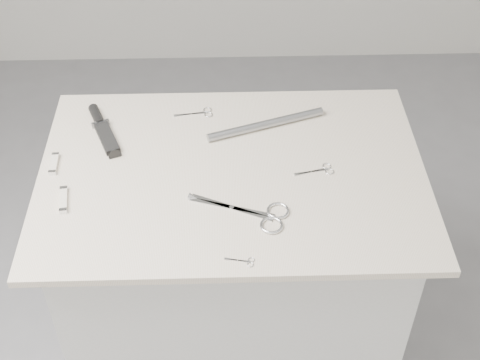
{
  "coord_description": "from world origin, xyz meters",
  "views": [
    {
      "loc": [
        -0.02,
        -1.28,
        2.07
      ],
      "look_at": [
        0.02,
        -0.03,
        0.92
      ],
      "focal_mm": 50.0,
      "sensor_mm": 36.0,
      "label": 1
    }
  ],
  "objects_px": {
    "embroidery_scissors_a": "(320,170)",
    "tiny_scissors": "(244,261)",
    "embroidery_scissors_b": "(200,113)",
    "sheathed_knife": "(102,128)",
    "plinth": "(233,285)",
    "pocket_knife_b": "(63,200)",
    "metal_rail": "(266,124)",
    "pocket_knife_a": "(54,164)",
    "large_shears": "(259,214)"
  },
  "relations": [
    {
      "from": "embroidery_scissors_b",
      "to": "embroidery_scissors_a",
      "type": "bearing_deg",
      "value": -47.17
    },
    {
      "from": "embroidery_scissors_a",
      "to": "pocket_knife_b",
      "type": "xyz_separation_m",
      "value": [
        -0.64,
        -0.09,
        0.0
      ]
    },
    {
      "from": "large_shears",
      "to": "embroidery_scissors_b",
      "type": "distance_m",
      "value": 0.44
    },
    {
      "from": "large_shears",
      "to": "embroidery_scissors_a",
      "type": "distance_m",
      "value": 0.23
    },
    {
      "from": "embroidery_scissors_b",
      "to": "pocket_knife_a",
      "type": "relative_size",
      "value": 1.39
    },
    {
      "from": "sheathed_knife",
      "to": "pocket_knife_a",
      "type": "xyz_separation_m",
      "value": [
        -0.11,
        -0.15,
        -0.0
      ]
    },
    {
      "from": "plinth",
      "to": "metal_rail",
      "type": "xyz_separation_m",
      "value": [
        0.1,
        0.18,
        0.48
      ]
    },
    {
      "from": "large_shears",
      "to": "pocket_knife_b",
      "type": "height_order",
      "value": "pocket_knife_b"
    },
    {
      "from": "pocket_knife_a",
      "to": "pocket_knife_b",
      "type": "height_order",
      "value": "pocket_knife_b"
    },
    {
      "from": "plinth",
      "to": "pocket_knife_b",
      "type": "bearing_deg",
      "value": -166.55
    },
    {
      "from": "plinth",
      "to": "sheathed_knife",
      "type": "xyz_separation_m",
      "value": [
        -0.36,
        0.18,
        0.48
      ]
    },
    {
      "from": "plinth",
      "to": "sheathed_knife",
      "type": "distance_m",
      "value": 0.62
    },
    {
      "from": "tiny_scissors",
      "to": "pocket_knife_b",
      "type": "relative_size",
      "value": 0.76
    },
    {
      "from": "embroidery_scissors_a",
      "to": "tiny_scissors",
      "type": "distance_m",
      "value": 0.37
    },
    {
      "from": "sheathed_knife",
      "to": "metal_rail",
      "type": "distance_m",
      "value": 0.45
    },
    {
      "from": "large_shears",
      "to": "sheathed_knife",
      "type": "bearing_deg",
      "value": 161.89
    },
    {
      "from": "embroidery_scissors_b",
      "to": "tiny_scissors",
      "type": "height_order",
      "value": "same"
    },
    {
      "from": "sheathed_knife",
      "to": "pocket_knife_b",
      "type": "height_order",
      "value": "sheathed_knife"
    },
    {
      "from": "pocket_knife_b",
      "to": "metal_rail",
      "type": "bearing_deg",
      "value": -69.8
    },
    {
      "from": "plinth",
      "to": "embroidery_scissors_a",
      "type": "bearing_deg",
      "value": -1.39
    },
    {
      "from": "embroidery_scissors_a",
      "to": "pocket_knife_a",
      "type": "distance_m",
      "value": 0.69
    },
    {
      "from": "sheathed_knife",
      "to": "metal_rail",
      "type": "height_order",
      "value": "metal_rail"
    },
    {
      "from": "embroidery_scissors_b",
      "to": "pocket_knife_a",
      "type": "distance_m",
      "value": 0.43
    },
    {
      "from": "pocket_knife_b",
      "to": "tiny_scissors",
      "type": "bearing_deg",
      "value": -123.53
    },
    {
      "from": "embroidery_scissors_a",
      "to": "embroidery_scissors_b",
      "type": "bearing_deg",
      "value": 128.3
    },
    {
      "from": "tiny_scissors",
      "to": "pocket_knife_b",
      "type": "xyz_separation_m",
      "value": [
        -0.44,
        0.21,
        0.0
      ]
    },
    {
      "from": "sheathed_knife",
      "to": "embroidery_scissors_b",
      "type": "bearing_deg",
      "value": -98.07
    },
    {
      "from": "sheathed_knife",
      "to": "metal_rail",
      "type": "xyz_separation_m",
      "value": [
        0.45,
        -0.0,
        0.0
      ]
    },
    {
      "from": "plinth",
      "to": "sheathed_knife",
      "type": "relative_size",
      "value": 4.24
    },
    {
      "from": "plinth",
      "to": "sheathed_knife",
      "type": "height_order",
      "value": "sheathed_knife"
    },
    {
      "from": "large_shears",
      "to": "tiny_scissors",
      "type": "distance_m",
      "value": 0.15
    },
    {
      "from": "pocket_knife_a",
      "to": "metal_rail",
      "type": "distance_m",
      "value": 0.58
    },
    {
      "from": "embroidery_scissors_a",
      "to": "pocket_knife_b",
      "type": "bearing_deg",
      "value": 175.6
    },
    {
      "from": "large_shears",
      "to": "metal_rail",
      "type": "bearing_deg",
      "value": 105.21
    },
    {
      "from": "plinth",
      "to": "metal_rail",
      "type": "distance_m",
      "value": 0.52
    },
    {
      "from": "embroidery_scissors_b",
      "to": "sheathed_knife",
      "type": "height_order",
      "value": "sheathed_knife"
    },
    {
      "from": "plinth",
      "to": "pocket_knife_a",
      "type": "relative_size",
      "value": 11.3
    },
    {
      "from": "large_shears",
      "to": "metal_rail",
      "type": "height_order",
      "value": "metal_rail"
    },
    {
      "from": "plinth",
      "to": "large_shears",
      "type": "bearing_deg",
      "value": -69.1
    },
    {
      "from": "sheathed_knife",
      "to": "pocket_knife_a",
      "type": "distance_m",
      "value": 0.18
    },
    {
      "from": "embroidery_scissors_b",
      "to": "sheathed_knife",
      "type": "distance_m",
      "value": 0.28
    },
    {
      "from": "pocket_knife_b",
      "to": "metal_rail",
      "type": "xyz_separation_m",
      "value": [
        0.51,
        0.28,
        0.01
      ]
    },
    {
      "from": "plinth",
      "to": "pocket_knife_b",
      "type": "height_order",
      "value": "pocket_knife_b"
    },
    {
      "from": "plinth",
      "to": "pocket_knife_a",
      "type": "bearing_deg",
      "value": 175.61
    },
    {
      "from": "plinth",
      "to": "embroidery_scissors_a",
      "type": "distance_m",
      "value": 0.52
    },
    {
      "from": "embroidery_scissors_a",
      "to": "embroidery_scissors_b",
      "type": "xyz_separation_m",
      "value": [
        -0.31,
        0.25,
        0.0
      ]
    },
    {
      "from": "embroidery_scissors_a",
      "to": "pocket_knife_a",
      "type": "bearing_deg",
      "value": 163.87
    },
    {
      "from": "plinth",
      "to": "tiny_scissors",
      "type": "xyz_separation_m",
      "value": [
        0.02,
        -0.31,
        0.47
      ]
    },
    {
      "from": "pocket_knife_a",
      "to": "metal_rail",
      "type": "height_order",
      "value": "metal_rail"
    },
    {
      "from": "embroidery_scissors_a",
      "to": "tiny_scissors",
      "type": "height_order",
      "value": "same"
    }
  ]
}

